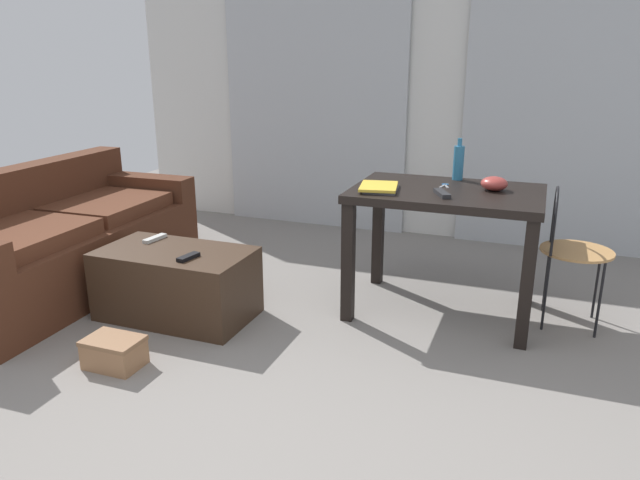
{
  "coord_description": "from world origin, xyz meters",
  "views": [
    {
      "loc": [
        0.92,
        -1.72,
        1.57
      ],
      "look_at": [
        -0.37,
        1.66,
        0.44
      ],
      "focal_mm": 33.33,
      "sensor_mm": 36.0,
      "label": 1
    }
  ],
  "objects_px": {
    "coffee_table": "(177,283)",
    "tv_remote_secondary": "(188,257)",
    "wire_chair": "(565,240)",
    "scissors": "(445,185)",
    "book_stack": "(380,188)",
    "tv_remote_primary": "(155,238)",
    "bottle_near": "(458,162)",
    "bowl": "(494,184)",
    "shoebox": "(114,352)",
    "couch": "(59,243)",
    "craft_table": "(446,210)",
    "tv_remote_on_table": "(442,193)"
  },
  "relations": [
    {
      "from": "wire_chair",
      "to": "scissors",
      "type": "height_order",
      "value": "wire_chair"
    },
    {
      "from": "book_stack",
      "to": "tv_remote_secondary",
      "type": "height_order",
      "value": "book_stack"
    },
    {
      "from": "coffee_table",
      "to": "tv_remote_primary",
      "type": "relative_size",
      "value": 5.13
    },
    {
      "from": "coffee_table",
      "to": "tv_remote_secondary",
      "type": "relative_size",
      "value": 6.06
    },
    {
      "from": "wire_chair",
      "to": "book_stack",
      "type": "height_order",
      "value": "wire_chair"
    },
    {
      "from": "coffee_table",
      "to": "tv_remote_secondary",
      "type": "xyz_separation_m",
      "value": [
        0.17,
        -0.1,
        0.23
      ]
    },
    {
      "from": "tv_remote_on_table",
      "to": "bowl",
      "type": "bearing_deg",
      "value": 15.92
    },
    {
      "from": "craft_table",
      "to": "wire_chair",
      "type": "bearing_deg",
      "value": 7.05
    },
    {
      "from": "bottle_near",
      "to": "couch",
      "type": "bearing_deg",
      "value": -161.89
    },
    {
      "from": "craft_table",
      "to": "shoebox",
      "type": "height_order",
      "value": "craft_table"
    },
    {
      "from": "wire_chair",
      "to": "bowl",
      "type": "xyz_separation_m",
      "value": [
        -0.43,
        -0.01,
        0.31
      ]
    },
    {
      "from": "book_stack",
      "to": "tv_remote_primary",
      "type": "xyz_separation_m",
      "value": [
        -1.38,
        -0.36,
        -0.37
      ]
    },
    {
      "from": "coffee_table",
      "to": "tv_remote_secondary",
      "type": "distance_m",
      "value": 0.3
    },
    {
      "from": "bottle_near",
      "to": "bowl",
      "type": "distance_m",
      "value": 0.36
    },
    {
      "from": "coffee_table",
      "to": "bottle_near",
      "type": "relative_size",
      "value": 3.48
    },
    {
      "from": "coffee_table",
      "to": "bowl",
      "type": "height_order",
      "value": "bowl"
    },
    {
      "from": "book_stack",
      "to": "tv_remote_secondary",
      "type": "relative_size",
      "value": 2.07
    },
    {
      "from": "tv_remote_primary",
      "to": "tv_remote_secondary",
      "type": "distance_m",
      "value": 0.47
    },
    {
      "from": "tv_remote_on_table",
      "to": "shoebox",
      "type": "distance_m",
      "value": 2.0
    },
    {
      "from": "scissors",
      "to": "tv_remote_on_table",
      "type": "bearing_deg",
      "value": -84.1
    },
    {
      "from": "tv_remote_secondary",
      "to": "shoebox",
      "type": "bearing_deg",
      "value": -92.42
    },
    {
      "from": "tv_remote_on_table",
      "to": "shoebox",
      "type": "height_order",
      "value": "tv_remote_on_table"
    },
    {
      "from": "tv_remote_primary",
      "to": "bottle_near",
      "type": "bearing_deg",
      "value": 32.09
    },
    {
      "from": "scissors",
      "to": "book_stack",
      "type": "bearing_deg",
      "value": -141.97
    },
    {
      "from": "couch",
      "to": "scissors",
      "type": "distance_m",
      "value": 2.65
    },
    {
      "from": "tv_remote_on_table",
      "to": "scissors",
      "type": "height_order",
      "value": "tv_remote_on_table"
    },
    {
      "from": "wire_chair",
      "to": "scissors",
      "type": "xyz_separation_m",
      "value": [
        -0.73,
        0.02,
        0.27
      ]
    },
    {
      "from": "bowl",
      "to": "scissors",
      "type": "relative_size",
      "value": 1.32
    },
    {
      "from": "coffee_table",
      "to": "shoebox",
      "type": "xyz_separation_m",
      "value": [
        0.05,
        -0.66,
        -0.14
      ]
    },
    {
      "from": "tv_remote_on_table",
      "to": "tv_remote_primary",
      "type": "xyz_separation_m",
      "value": [
        -1.75,
        -0.35,
        -0.36
      ]
    },
    {
      "from": "craft_table",
      "to": "tv_remote_secondary",
      "type": "xyz_separation_m",
      "value": [
        -1.35,
        -0.76,
        -0.23
      ]
    },
    {
      "from": "tv_remote_primary",
      "to": "scissors",
      "type": "bearing_deg",
      "value": 26.63
    },
    {
      "from": "bowl",
      "to": "tv_remote_secondary",
      "type": "relative_size",
      "value": 1.03
    },
    {
      "from": "scissors",
      "to": "craft_table",
      "type": "bearing_deg",
      "value": -72.85
    },
    {
      "from": "tv_remote_primary",
      "to": "coffee_table",
      "type": "bearing_deg",
      "value": -23.13
    },
    {
      "from": "bowl",
      "to": "book_stack",
      "type": "xyz_separation_m",
      "value": [
        -0.64,
        -0.24,
        -0.03
      ]
    },
    {
      "from": "bottle_near",
      "to": "bowl",
      "type": "bearing_deg",
      "value": -44.31
    },
    {
      "from": "bottle_near",
      "to": "shoebox",
      "type": "bearing_deg",
      "value": -132.16
    },
    {
      "from": "couch",
      "to": "bottle_near",
      "type": "distance_m",
      "value": 2.77
    },
    {
      "from": "tv_remote_secondary",
      "to": "scissors",
      "type": "bearing_deg",
      "value": 42.9
    },
    {
      "from": "bottle_near",
      "to": "tv_remote_secondary",
      "type": "xyz_separation_m",
      "value": [
        -1.37,
        -1.08,
        -0.47
      ]
    },
    {
      "from": "couch",
      "to": "tv_remote_on_table",
      "type": "distance_m",
      "value": 2.63
    },
    {
      "from": "scissors",
      "to": "shoebox",
      "type": "xyz_separation_m",
      "value": [
        -1.44,
        -1.43,
        -0.72
      ]
    },
    {
      "from": "bottle_near",
      "to": "book_stack",
      "type": "bearing_deg",
      "value": -128.74
    },
    {
      "from": "shoebox",
      "to": "book_stack",
      "type": "bearing_deg",
      "value": 46.52
    },
    {
      "from": "bottle_near",
      "to": "bowl",
      "type": "xyz_separation_m",
      "value": [
        0.25,
        -0.25,
        -0.07
      ]
    },
    {
      "from": "wire_chair",
      "to": "bowl",
      "type": "relative_size",
      "value": 5.35
    },
    {
      "from": "bottle_near",
      "to": "book_stack",
      "type": "distance_m",
      "value": 0.63
    },
    {
      "from": "coffee_table",
      "to": "wire_chair",
      "type": "bearing_deg",
      "value": 18.61
    },
    {
      "from": "craft_table",
      "to": "tv_remote_on_table",
      "type": "bearing_deg",
      "value": -91.32
    }
  ]
}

